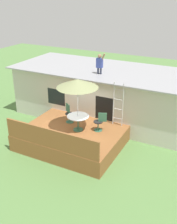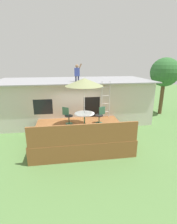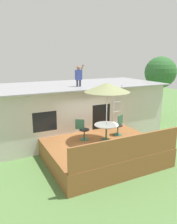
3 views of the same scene
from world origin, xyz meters
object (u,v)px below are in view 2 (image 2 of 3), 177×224
(patio_umbrella, at_px, (84,82))
(patio_chair_left, at_px, (68,116))
(patio_table, at_px, (84,116))
(person_figure, at_px, (77,72))
(step_ladder, at_px, (106,100))
(patio_chair_right, at_px, (100,115))
(backyard_tree, at_px, (165,73))

(patio_umbrella, distance_m, patio_chair_left, 2.16)
(patio_table, bearing_deg, patio_chair_left, 145.43)
(person_figure, bearing_deg, patio_umbrella, -87.39)
(patio_umbrella, height_order, patio_chair_left, patio_umbrella)
(step_ladder, bearing_deg, patio_chair_right, -119.29)
(patio_chair_left, distance_m, patio_chair_right, 1.79)
(patio_umbrella, bearing_deg, patio_table, 90.00)
(person_figure, height_order, backyard_tree, backyard_tree)
(patio_chair_right, bearing_deg, patio_table, 0.00)
(patio_table, xyz_separation_m, patio_umbrella, (0.00, -0.00, 1.76))
(step_ladder, xyz_separation_m, person_figure, (-1.58, 1.22, 1.59))
(backyard_tree, bearing_deg, step_ladder, -154.26)
(patio_table, distance_m, patio_umbrella, 1.76)
(patio_chair_left, height_order, backyard_tree, backyard_tree)
(step_ladder, distance_m, backyard_tree, 5.99)
(step_ladder, distance_m, person_figure, 2.55)
(patio_umbrella, bearing_deg, person_figure, 92.61)
(step_ladder, height_order, backyard_tree, backyard_tree)
(patio_chair_right, relative_size, backyard_tree, 0.21)
(step_ladder, xyz_separation_m, patio_chair_left, (-2.32, -0.78, -0.64))
(person_figure, relative_size, backyard_tree, 0.25)
(patio_umbrella, relative_size, patio_chair_right, 2.76)
(person_figure, xyz_separation_m, patio_chair_right, (1.05, -2.16, -2.24))
(patio_chair_right, distance_m, backyard_tree, 7.04)
(patio_table, bearing_deg, patio_umbrella, -90.00)
(step_ladder, xyz_separation_m, patio_chair_right, (-0.53, -0.94, -0.64))
(step_ladder, relative_size, patio_chair_left, 2.39)
(patio_table, height_order, person_figure, person_figure)
(step_ladder, relative_size, patio_chair_right, 2.39)
(patio_chair_left, bearing_deg, patio_table, 0.00)
(patio_chair_left, height_order, patio_chair_right, same)
(patio_chair_right, bearing_deg, backyard_tree, -173.36)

